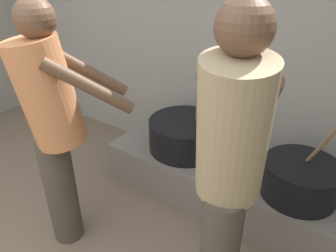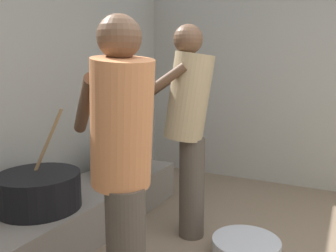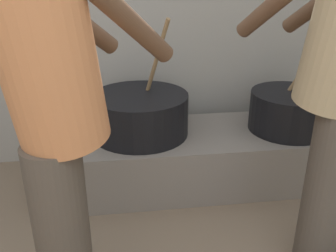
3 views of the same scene
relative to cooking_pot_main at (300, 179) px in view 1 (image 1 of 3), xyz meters
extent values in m
cube|color=#9E998E|center=(-1.06, 0.55, 0.70)|extent=(5.41, 0.20, 2.34)
cube|color=slate|center=(-0.46, 0.03, -0.30)|extent=(2.06, 0.60, 0.35)
cylinder|color=black|center=(0.00, 0.00, 0.00)|extent=(0.49, 0.49, 0.24)
cylinder|color=#937047|center=(0.09, 0.00, 0.32)|extent=(0.22, 0.16, 0.51)
cylinder|color=black|center=(-0.93, 0.06, 0.00)|extent=(0.59, 0.59, 0.25)
cylinder|color=#937047|center=(-0.83, 0.06, 0.33)|extent=(0.15, 0.23, 0.51)
cylinder|color=tan|center=(-0.19, -0.77, 0.65)|extent=(0.41, 0.46, 0.68)
sphere|color=brown|center=(-0.20, -0.76, 1.07)|extent=(0.22, 0.22, 0.22)
cylinder|color=brown|center=(-0.14, -0.50, 0.72)|extent=(0.22, 0.48, 0.37)
cylinder|color=brown|center=(-0.40, -0.59, 0.72)|extent=(0.22, 0.48, 0.37)
cylinder|color=#4C4238|center=(-1.28, -0.92, -0.09)|extent=(0.20, 0.20, 0.77)
cylinder|color=#D17F4C|center=(-1.26, -0.89, 0.61)|extent=(0.48, 0.49, 0.66)
sphere|color=brown|center=(-1.25, -0.88, 1.02)|extent=(0.21, 0.21, 0.21)
cylinder|color=brown|center=(-1.00, -0.80, 0.68)|extent=(0.36, 0.40, 0.36)
cylinder|color=brown|center=(-1.21, -0.63, 0.68)|extent=(0.36, 0.40, 0.36)
camera|label=1|loc=(0.24, -1.86, 1.30)|focal=34.15mm
camera|label=2|loc=(-2.66, -1.86, 0.89)|focal=38.20mm
camera|label=3|loc=(-1.04, -2.04, 0.84)|focal=39.82mm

